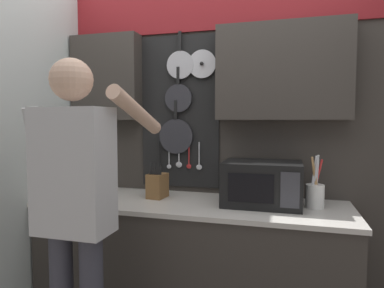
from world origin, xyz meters
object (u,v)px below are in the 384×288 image
object	(u,v)px
knife_block	(157,185)
person	(76,196)
microwave	(262,183)
utensil_crock	(315,194)

from	to	relation	value
knife_block	person	world-z (taller)	person
microwave	utensil_crock	bearing A→B (deg)	0.40
microwave	person	world-z (taller)	person
microwave	person	size ratio (longest dim) A/B	0.29
knife_block	utensil_crock	world-z (taller)	utensil_crock
person	utensil_crock	bearing A→B (deg)	31.42
microwave	utensil_crock	xyz separation A→B (m)	(0.33, 0.00, -0.05)
utensil_crock	person	world-z (taller)	person
knife_block	person	xyz separation A→B (m)	(-0.16, -0.74, 0.07)
utensil_crock	person	distance (m)	1.43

